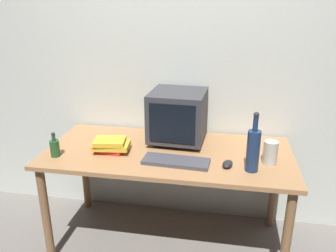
# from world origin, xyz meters

# --- Properties ---
(ground_plane) EXTENTS (6.00, 6.00, 0.00)m
(ground_plane) POSITION_xyz_m (0.00, 0.00, 0.00)
(ground_plane) COLOR slate
(back_wall) EXTENTS (4.00, 0.08, 2.50)m
(back_wall) POSITION_xyz_m (0.00, 0.45, 1.25)
(back_wall) COLOR beige
(back_wall) RESTS_ON ground
(desk) EXTENTS (1.67, 0.78, 0.74)m
(desk) POSITION_xyz_m (0.00, 0.00, 0.66)
(desk) COLOR #9E7047
(desk) RESTS_ON ground
(crt_monitor) EXTENTS (0.40, 0.41, 0.37)m
(crt_monitor) POSITION_xyz_m (0.04, 0.18, 0.93)
(crt_monitor) COLOR #333338
(crt_monitor) RESTS_ON desk
(keyboard) EXTENTS (0.43, 0.17, 0.02)m
(keyboard) POSITION_xyz_m (0.08, -0.18, 0.75)
(keyboard) COLOR #3F3F47
(keyboard) RESTS_ON desk
(computer_mouse) EXTENTS (0.08, 0.11, 0.04)m
(computer_mouse) POSITION_xyz_m (0.40, -0.17, 0.76)
(computer_mouse) COLOR black
(computer_mouse) RESTS_ON desk
(bottle_tall) EXTENTS (0.08, 0.08, 0.37)m
(bottle_tall) POSITION_xyz_m (0.55, -0.20, 0.88)
(bottle_tall) COLOR navy
(bottle_tall) RESTS_ON desk
(bottle_short) EXTENTS (0.06, 0.06, 0.17)m
(bottle_short) POSITION_xyz_m (-0.71, -0.21, 0.80)
(bottle_short) COLOR #1E4C23
(bottle_short) RESTS_ON desk
(book_stack) EXTENTS (0.25, 0.19, 0.09)m
(book_stack) POSITION_xyz_m (-0.38, -0.08, 0.79)
(book_stack) COLOR red
(book_stack) RESTS_ON desk
(metal_canister) EXTENTS (0.09, 0.09, 0.15)m
(metal_canister) POSITION_xyz_m (0.66, -0.08, 0.82)
(metal_canister) COLOR #B7B2A8
(metal_canister) RESTS_ON desk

